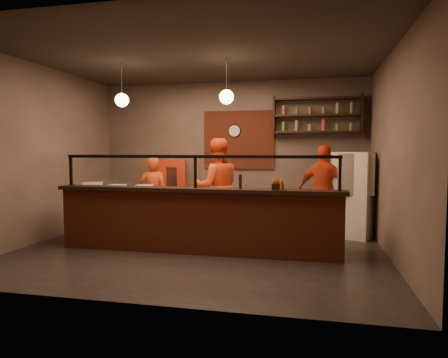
% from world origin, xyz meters
% --- Properties ---
extents(floor, '(6.00, 6.00, 0.00)m').
position_xyz_m(floor, '(0.00, 0.00, 0.00)').
color(floor, black).
rests_on(floor, ground).
extents(ceiling, '(6.00, 6.00, 0.00)m').
position_xyz_m(ceiling, '(0.00, 0.00, 3.20)').
color(ceiling, '#342F28').
rests_on(ceiling, wall_back).
extents(wall_back, '(6.00, 0.00, 6.00)m').
position_xyz_m(wall_back, '(0.00, 2.50, 1.60)').
color(wall_back, '#6E5F50').
rests_on(wall_back, floor).
extents(wall_left, '(0.00, 5.00, 5.00)m').
position_xyz_m(wall_left, '(-3.00, 0.00, 1.60)').
color(wall_left, '#6E5F50').
rests_on(wall_left, floor).
extents(wall_right, '(0.00, 5.00, 5.00)m').
position_xyz_m(wall_right, '(3.00, 0.00, 1.60)').
color(wall_right, '#6E5F50').
rests_on(wall_right, floor).
extents(wall_front, '(6.00, 0.00, 6.00)m').
position_xyz_m(wall_front, '(0.00, -2.50, 1.60)').
color(wall_front, '#6E5F50').
rests_on(wall_front, floor).
extents(brick_patch, '(1.60, 0.04, 1.30)m').
position_xyz_m(brick_patch, '(0.20, 2.47, 1.90)').
color(brick_patch, maroon).
rests_on(brick_patch, wall_back).
extents(service_counter, '(4.60, 0.25, 1.00)m').
position_xyz_m(service_counter, '(0.00, -0.30, 0.50)').
color(service_counter, maroon).
rests_on(service_counter, floor).
extents(counter_ledge, '(4.70, 0.37, 0.06)m').
position_xyz_m(counter_ledge, '(0.00, -0.30, 1.03)').
color(counter_ledge, black).
rests_on(counter_ledge, service_counter).
extents(worktop_cabinet, '(4.60, 0.75, 0.85)m').
position_xyz_m(worktop_cabinet, '(0.00, 0.20, 0.42)').
color(worktop_cabinet, gray).
rests_on(worktop_cabinet, floor).
extents(worktop, '(4.60, 0.75, 0.05)m').
position_xyz_m(worktop, '(0.00, 0.20, 0.88)').
color(worktop, silver).
rests_on(worktop, worktop_cabinet).
extents(sneeze_guard, '(4.50, 0.05, 0.52)m').
position_xyz_m(sneeze_guard, '(0.00, -0.30, 1.37)').
color(sneeze_guard, white).
rests_on(sneeze_guard, counter_ledge).
extents(wall_shelving, '(1.84, 0.28, 0.85)m').
position_xyz_m(wall_shelving, '(1.90, 2.32, 2.40)').
color(wall_shelving, black).
rests_on(wall_shelving, wall_back).
extents(wall_clock, '(0.30, 0.04, 0.30)m').
position_xyz_m(wall_clock, '(0.10, 2.46, 2.10)').
color(wall_clock, black).
rests_on(wall_clock, wall_back).
extents(pendant_left, '(0.24, 0.24, 0.77)m').
position_xyz_m(pendant_left, '(-1.50, 0.20, 2.55)').
color(pendant_left, black).
rests_on(pendant_left, ceiling).
extents(pendant_right, '(0.24, 0.24, 0.77)m').
position_xyz_m(pendant_right, '(0.40, 0.20, 2.55)').
color(pendant_right, black).
rests_on(pendant_right, ceiling).
extents(cook_left, '(0.62, 0.46, 1.54)m').
position_xyz_m(cook_left, '(-1.32, 1.15, 0.77)').
color(cook_left, '#D34213').
rests_on(cook_left, floor).
extents(cook_mid, '(1.13, 1.02, 1.90)m').
position_xyz_m(cook_mid, '(0.02, 1.09, 0.95)').
color(cook_mid, red).
rests_on(cook_mid, floor).
extents(cook_right, '(1.13, 0.75, 1.78)m').
position_xyz_m(cook_right, '(2.05, 1.42, 0.89)').
color(cook_right, red).
rests_on(cook_right, floor).
extents(fridge, '(0.88, 0.85, 1.63)m').
position_xyz_m(fridge, '(2.60, 1.52, 0.81)').
color(fridge, silver).
rests_on(fridge, floor).
extents(red_cooler, '(0.75, 0.72, 1.45)m').
position_xyz_m(red_cooler, '(-1.29, 2.15, 0.73)').
color(red_cooler, red).
rests_on(red_cooler, floor).
extents(pizza_dough, '(0.59, 0.59, 0.01)m').
position_xyz_m(pizza_dough, '(0.52, 0.15, 0.91)').
color(pizza_dough, '#F4E3CF').
rests_on(pizza_dough, worktop).
extents(prep_tub_a, '(0.41, 0.37, 0.17)m').
position_xyz_m(prep_tub_a, '(-2.15, 0.25, 0.98)').
color(prep_tub_a, silver).
rests_on(prep_tub_a, worktop).
extents(prep_tub_b, '(0.33, 0.29, 0.14)m').
position_xyz_m(prep_tub_b, '(-1.10, 0.22, 0.97)').
color(prep_tub_b, silver).
rests_on(prep_tub_b, worktop).
extents(prep_tub_c, '(0.34, 0.30, 0.14)m').
position_xyz_m(prep_tub_c, '(-1.63, 0.18, 0.97)').
color(prep_tub_c, silver).
rests_on(prep_tub_c, worktop).
extents(rolling_pin, '(0.33, 0.29, 0.06)m').
position_xyz_m(rolling_pin, '(-1.77, 0.33, 0.93)').
color(rolling_pin, yellow).
rests_on(rolling_pin, worktop).
extents(condiment_caddy, '(0.20, 0.17, 0.10)m').
position_xyz_m(condiment_caddy, '(1.30, -0.33, 1.11)').
color(condiment_caddy, black).
rests_on(condiment_caddy, counter_ledge).
extents(pepper_mill, '(0.06, 0.06, 0.22)m').
position_xyz_m(pepper_mill, '(0.73, -0.32, 1.17)').
color(pepper_mill, black).
rests_on(pepper_mill, counter_ledge).
extents(small_plate, '(0.19, 0.19, 0.01)m').
position_xyz_m(small_plate, '(1.31, -0.27, 1.07)').
color(small_plate, silver).
rests_on(small_plate, counter_ledge).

